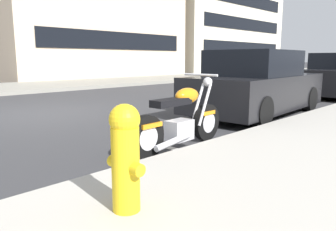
% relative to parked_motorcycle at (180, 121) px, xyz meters
% --- Properties ---
extents(ground_plane, '(260.00, 260.00, 0.00)m').
position_rel_parked_motorcycle_xyz_m(ground_plane, '(-0.09, 4.52, -0.42)').
color(ground_plane, '#333335').
extents(sidewalk_far_curb, '(120.00, 5.00, 0.14)m').
position_rel_parked_motorcycle_xyz_m(sidewalk_far_curb, '(11.91, 11.76, -0.35)').
color(sidewalk_far_curb, gray).
rests_on(sidewalk_far_curb, ground).
extents(parking_stall_stripe, '(0.12, 2.20, 0.01)m').
position_rel_parked_motorcycle_xyz_m(parking_stall_stripe, '(-0.09, 0.38, -0.41)').
color(parking_stall_stripe, silver).
rests_on(parking_stall_stripe, ground).
extents(parked_motorcycle, '(2.00, 0.62, 1.10)m').
position_rel_parked_motorcycle_xyz_m(parked_motorcycle, '(0.00, 0.00, 0.00)').
color(parked_motorcycle, black).
rests_on(parked_motorcycle, ground).
extents(parked_car_at_intersection, '(4.21, 1.98, 1.52)m').
position_rel_parked_motorcycle_xyz_m(parked_car_at_intersection, '(3.51, 0.75, 0.28)').
color(parked_car_at_intersection, black).
rests_on(parked_car_at_intersection, ground).
extents(fire_hydrant, '(0.24, 0.36, 0.85)m').
position_rel_parked_motorcycle_xyz_m(fire_hydrant, '(-1.99, -1.23, 0.17)').
color(fire_hydrant, gold).
rests_on(fire_hydrant, sidewalk_near_curb).
extents(townhouse_corner_block, '(15.25, 8.43, 10.78)m').
position_rel_parked_motorcycle_xyz_m(townhouse_corner_block, '(24.69, 18.24, 4.97)').
color(townhouse_corner_block, beige).
rests_on(townhouse_corner_block, ground).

